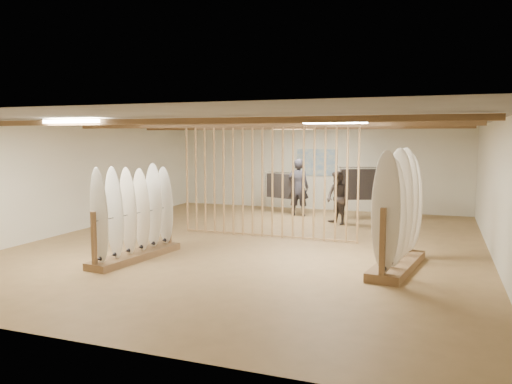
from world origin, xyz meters
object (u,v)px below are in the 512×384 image
(rack_left, at_px, (135,228))
(clothing_rack_a, at_px, (284,186))
(rack_right, at_px, (398,231))
(shopper_a, at_px, (298,183))
(shopper_b, at_px, (338,194))
(clothing_rack_b, at_px, (363,184))

(rack_left, bearing_deg, clothing_rack_a, 89.51)
(rack_right, height_order, clothing_rack_a, rack_right)
(rack_right, xyz_separation_m, shopper_a, (-3.45, 5.58, 0.29))
(rack_left, distance_m, shopper_b, 6.25)
(clothing_rack_b, distance_m, shopper_b, 1.41)
(rack_left, relative_size, clothing_rack_b, 1.47)
(shopper_b, bearing_deg, rack_left, -79.12)
(shopper_b, bearing_deg, clothing_rack_a, -176.06)
(rack_right, height_order, shopper_b, rack_right)
(clothing_rack_b, bearing_deg, rack_right, -96.62)
(clothing_rack_a, xyz_separation_m, clothing_rack_b, (2.56, -0.18, 0.16))
(rack_left, relative_size, rack_right, 1.01)
(clothing_rack_a, xyz_separation_m, shopper_a, (0.60, -0.38, 0.13))
(rack_right, bearing_deg, clothing_rack_b, 113.13)
(rack_left, xyz_separation_m, clothing_rack_a, (0.97, 6.95, 0.25))
(clothing_rack_a, height_order, shopper_a, shopper_a)
(clothing_rack_b, height_order, shopper_b, shopper_b)
(rack_right, height_order, clothing_rack_b, rack_right)
(rack_right, xyz_separation_m, clothing_rack_a, (-4.04, 5.96, 0.15))
(rack_right, distance_m, clothing_rack_a, 7.20)
(rack_left, height_order, shopper_a, shopper_a)
(rack_right, relative_size, shopper_b, 1.36)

